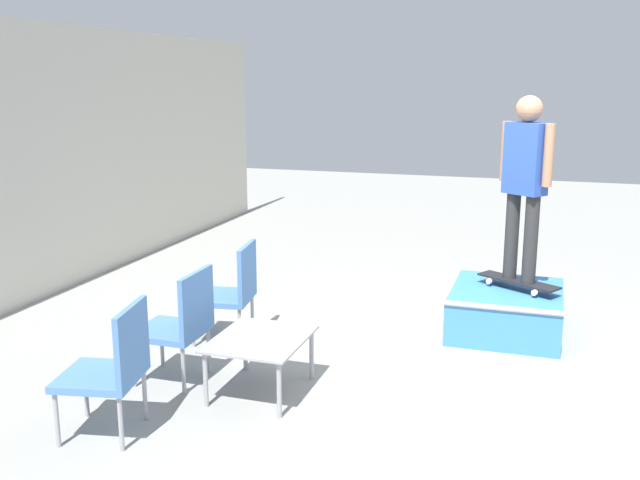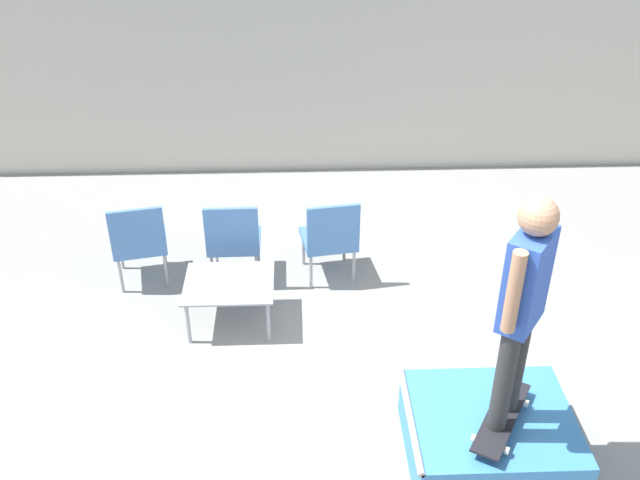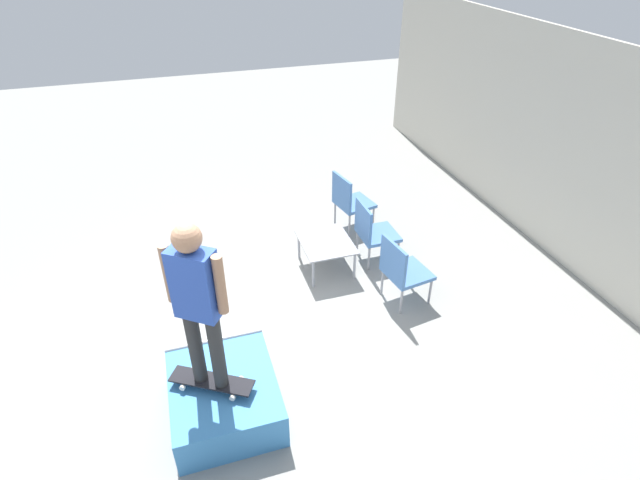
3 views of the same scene
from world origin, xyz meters
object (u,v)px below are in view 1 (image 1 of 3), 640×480
at_px(person_skater, 525,174).
at_px(patio_chair_center, 181,321).
at_px(coffee_table, 260,344).
at_px(patio_chair_right, 232,288).
at_px(skateboard_on_ramp, 518,281).
at_px(patio_chair_left, 113,365).
at_px(skate_ramp_box, 506,311).

relative_size(person_skater, patio_chair_center, 1.87).
distance_m(coffee_table, patio_chair_right, 1.19).
relative_size(skateboard_on_ramp, patio_chair_left, 0.87).
xyz_separation_m(skateboard_on_ramp, patio_chair_center, (-2.04, 2.49, 0.01)).
height_order(skate_ramp_box, skateboard_on_ramp, skateboard_on_ramp).
distance_m(patio_chair_center, patio_chair_right, 0.96).
xyz_separation_m(skate_ramp_box, coffee_table, (-2.01, 1.71, 0.19)).
bearing_deg(patio_chair_right, patio_chair_center, -8.81).
bearing_deg(skateboard_on_ramp, patio_chair_left, 80.89).
distance_m(person_skater, patio_chair_left, 4.01).
relative_size(coffee_table, patio_chair_left, 0.89).
xyz_separation_m(patio_chair_left, patio_chair_center, (0.93, -0.00, 0.00)).
distance_m(coffee_table, patio_chair_left, 1.16).
xyz_separation_m(patio_chair_left, patio_chair_right, (1.89, -0.00, 0.00)).
height_order(skateboard_on_ramp, coffee_table, skateboard_on_ramp).
distance_m(skateboard_on_ramp, patio_chair_left, 3.88).
bearing_deg(patio_chair_center, skate_ramp_box, 129.39).
xyz_separation_m(skateboard_on_ramp, patio_chair_left, (-2.97, 2.49, 0.01)).
distance_m(patio_chair_left, patio_chair_center, 0.93).
xyz_separation_m(person_skater, patio_chair_center, (-2.04, 2.49, -1.03)).
relative_size(skateboard_on_ramp, person_skater, 0.46).
relative_size(coffee_table, patio_chair_right, 0.89).
relative_size(skate_ramp_box, person_skater, 0.70).
distance_m(skate_ramp_box, coffee_table, 2.65).
height_order(patio_chair_left, patio_chair_center, same).
bearing_deg(coffee_table, skate_ramp_box, -40.39).
relative_size(patio_chair_left, patio_chair_center, 1.00).
distance_m(person_skater, patio_chair_center, 3.38).
distance_m(person_skater, patio_chair_right, 2.90).
distance_m(patio_chair_left, patio_chair_right, 1.89).
bearing_deg(person_skater, patio_chair_right, 59.28).
bearing_deg(skate_ramp_box, coffee_table, 139.61).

